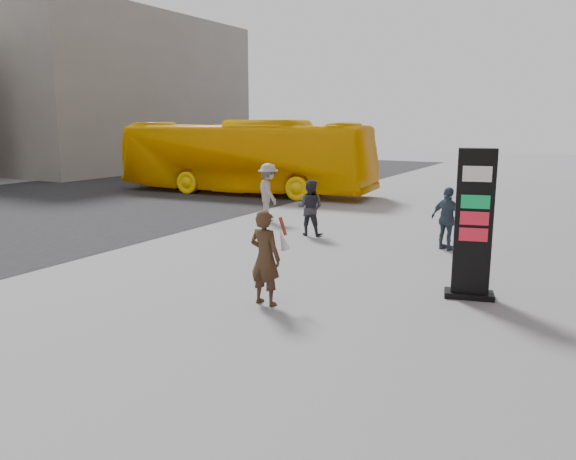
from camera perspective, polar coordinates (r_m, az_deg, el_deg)
The scene contains 9 objects.
ground at distance 10.99m, azimuth -3.61°, elevation -6.22°, with size 100.00×100.00×0.00m, color #9E9EA3.
road at distance 23.48m, azimuth -24.11°, elevation 2.19°, with size 16.00×60.00×0.01m, color black.
bg_building_far at distance 41.41m, azimuth -17.07°, elevation 13.10°, with size 10.00×18.00×10.00m, color gray.
info_pylon at distance 10.81m, azimuth 18.32°, elevation 0.51°, with size 0.97×0.65×2.78m.
woman at distance 10.01m, azimuth -2.31°, elevation -2.70°, with size 0.69×0.64×1.72m.
bus at distance 25.31m, azimuth -4.42°, elevation 7.42°, with size 2.74×11.69×3.26m, color #F4B601.
pedestrian_a at distance 16.04m, azimuth 2.25°, elevation 2.28°, with size 0.78×0.61×1.60m, color #2D2C33.
pedestrian_b at distance 18.43m, azimuth -2.03°, elevation 3.88°, with size 1.21×0.70×1.88m, color gray.
pedestrian_c at distance 14.78m, azimuth 15.91°, elevation 1.11°, with size 0.94×0.39×1.61m, color #364758.
Camera 1 is at (5.71, -8.79, 3.29)m, focal length 35.00 mm.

